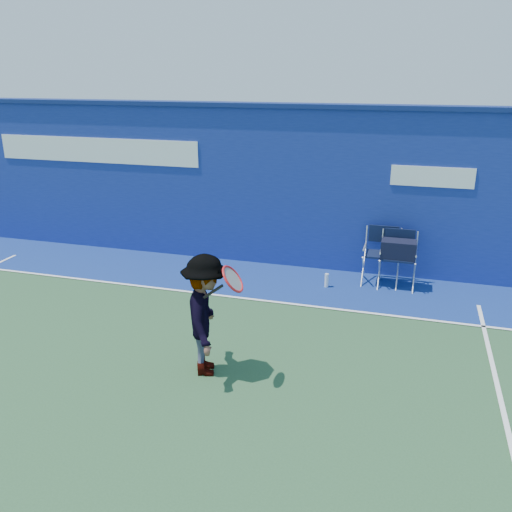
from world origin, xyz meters
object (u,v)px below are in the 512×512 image
(directors_chair_left, at_px, (381,267))
(water_bottle, at_px, (327,280))
(tennis_player, at_px, (206,315))
(directors_chair_right, at_px, (397,265))

(directors_chair_left, bearing_deg, water_bottle, -152.39)
(tennis_player, bearing_deg, directors_chair_left, 63.03)
(water_bottle, distance_m, tennis_player, 3.45)
(directors_chair_left, height_order, tennis_player, tennis_player)
(directors_chair_right, bearing_deg, directors_chair_left, 162.59)
(water_bottle, xyz_separation_m, tennis_player, (-1.00, -3.24, 0.66))
(directors_chair_right, xyz_separation_m, tennis_player, (-2.17, -3.61, 0.37))
(directors_chair_right, height_order, water_bottle, directors_chair_right)
(directors_chair_left, relative_size, water_bottle, 3.98)
(directors_chair_left, bearing_deg, tennis_player, -116.97)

